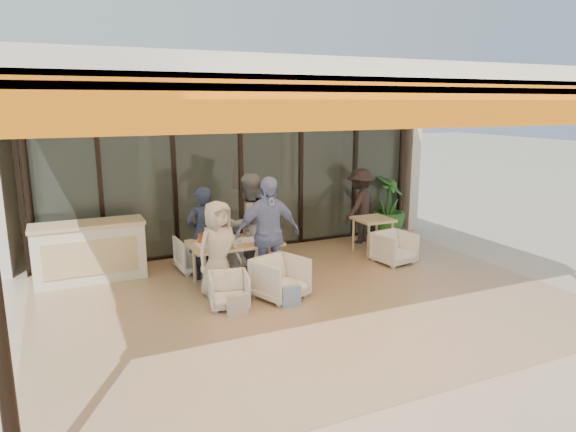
# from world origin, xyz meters

# --- Properties ---
(ground) EXTENTS (70.00, 70.00, 0.00)m
(ground) POSITION_xyz_m (0.00, 0.00, 0.00)
(ground) COLOR #C6B293
(ground) RESTS_ON ground
(terrace_floor) EXTENTS (8.00, 6.00, 0.01)m
(terrace_floor) POSITION_xyz_m (0.00, 0.00, 0.01)
(terrace_floor) COLOR tan
(terrace_floor) RESTS_ON ground
(terrace_structure) EXTENTS (8.00, 6.00, 3.40)m
(terrace_structure) POSITION_xyz_m (0.00, -0.26, 3.25)
(terrace_structure) COLOR silver
(terrace_structure) RESTS_ON ground
(glass_storefront) EXTENTS (8.08, 0.10, 3.20)m
(glass_storefront) POSITION_xyz_m (0.00, 3.00, 1.60)
(glass_storefront) COLOR #9EADA3
(glass_storefront) RESTS_ON ground
(interior_block) EXTENTS (9.05, 3.62, 3.52)m
(interior_block) POSITION_xyz_m (0.01, 5.31, 2.23)
(interior_block) COLOR silver
(interior_block) RESTS_ON ground
(host_counter) EXTENTS (1.85, 0.65, 1.04)m
(host_counter) POSITION_xyz_m (-3.01, 2.30, 0.53)
(host_counter) COLOR silver
(host_counter) RESTS_ON ground
(dining_table) EXTENTS (1.50, 0.90, 0.93)m
(dining_table) POSITION_xyz_m (-0.79, 1.14, 0.69)
(dining_table) COLOR #D5B682
(dining_table) RESTS_ON ground
(chair_far_left) EXTENTS (0.73, 0.69, 0.72)m
(chair_far_left) POSITION_xyz_m (-1.20, 2.08, 0.36)
(chair_far_left) COLOR white
(chair_far_left) RESTS_ON ground
(chair_far_right) EXTENTS (0.81, 0.77, 0.70)m
(chair_far_right) POSITION_xyz_m (-0.36, 2.08, 0.35)
(chair_far_right) COLOR white
(chair_far_right) RESTS_ON ground
(chair_near_left) EXTENTS (0.67, 0.64, 0.59)m
(chair_near_left) POSITION_xyz_m (-1.20, 0.18, 0.30)
(chair_near_left) COLOR white
(chair_near_left) RESTS_ON ground
(chair_near_right) EXTENTS (0.91, 0.89, 0.74)m
(chair_near_right) POSITION_xyz_m (-0.36, 0.18, 0.37)
(chair_near_right) COLOR white
(chair_near_right) RESTS_ON ground
(diner_navy) EXTENTS (0.67, 0.52, 1.64)m
(diner_navy) POSITION_xyz_m (-1.20, 1.58, 0.82)
(diner_navy) COLOR #171E33
(diner_navy) RESTS_ON ground
(diner_grey) EXTENTS (0.99, 0.83, 1.81)m
(diner_grey) POSITION_xyz_m (-0.36, 1.58, 0.91)
(diner_grey) COLOR slate
(diner_grey) RESTS_ON ground
(diner_cream) EXTENTS (0.87, 0.69, 1.55)m
(diner_cream) POSITION_xyz_m (-1.20, 0.68, 0.78)
(diner_cream) COLOR beige
(diner_cream) RESTS_ON ground
(diner_periwinkle) EXTENTS (1.11, 0.48, 1.88)m
(diner_periwinkle) POSITION_xyz_m (-0.36, 0.68, 0.94)
(diner_periwinkle) COLOR #737CBF
(diner_periwinkle) RESTS_ON ground
(tote_bag_cream) EXTENTS (0.30, 0.10, 0.34)m
(tote_bag_cream) POSITION_xyz_m (-1.20, -0.22, 0.17)
(tote_bag_cream) COLOR silver
(tote_bag_cream) RESTS_ON ground
(tote_bag_blue) EXTENTS (0.30, 0.10, 0.34)m
(tote_bag_blue) POSITION_xyz_m (-0.36, -0.22, 0.17)
(tote_bag_blue) COLOR #99BFD8
(tote_bag_blue) RESTS_ON ground
(side_table) EXTENTS (0.70, 0.70, 0.74)m
(side_table) POSITION_xyz_m (2.34, 1.68, 0.64)
(side_table) COLOR #D5B682
(side_table) RESTS_ON ground
(side_chair) EXTENTS (0.76, 0.73, 0.68)m
(side_chair) POSITION_xyz_m (2.34, 0.93, 0.34)
(side_chair) COLOR white
(side_chair) RESTS_ON ground
(standing_woman) EXTENTS (1.23, 1.07, 1.65)m
(standing_woman) POSITION_xyz_m (2.54, 2.49, 0.82)
(standing_woman) COLOR black
(standing_woman) RESTS_ON ground
(potted_palm) EXTENTS (1.10, 1.10, 1.39)m
(potted_palm) POSITION_xyz_m (3.48, 2.75, 0.70)
(potted_palm) COLOR #1E5919
(potted_palm) RESTS_ON ground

